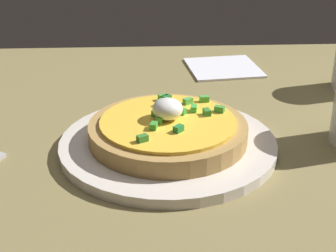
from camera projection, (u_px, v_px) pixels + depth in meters
dining_table at (188, 144)px, 72.35cm from camera, size 92.05×86.94×2.80cm
plate at (168, 144)px, 67.64cm from camera, size 28.46×28.46×1.36cm
pizza at (168, 129)px, 66.75cm from camera, size 20.67×20.67×5.61cm
napkin at (223, 68)px, 97.44cm from camera, size 14.41×14.41×0.40cm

